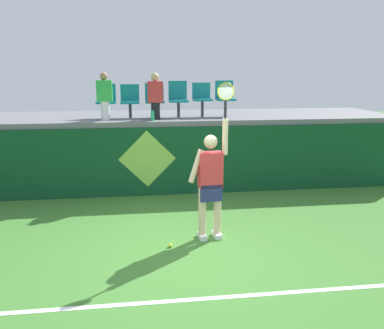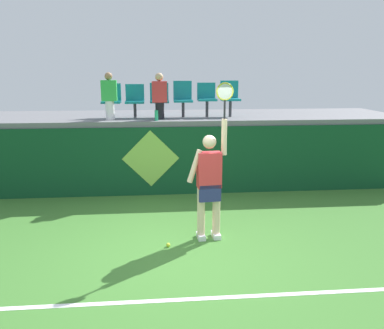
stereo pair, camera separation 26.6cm
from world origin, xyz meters
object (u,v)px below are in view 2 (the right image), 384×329
Objects in this scene: water_bottle at (156,115)px; stadium_chair_1 at (135,99)px; stadium_chair_2 at (159,98)px; stadium_chair_3 at (183,97)px; stadium_chair_0 at (111,99)px; tennis_player at (209,181)px; tennis_ball at (168,245)px; stadium_chair_4 at (207,97)px; spectator_0 at (109,96)px; spectator_1 at (160,96)px; stadium_chair_5 at (230,96)px.

water_bottle is 0.89m from stadium_chair_1.
stadium_chair_3 is at bearing 0.37° from stadium_chair_2.
stadium_chair_0 is at bearing 147.60° from water_bottle.
tennis_player reaches higher than tennis_ball.
stadium_chair_4 is 0.77× the size of spectator_0.
spectator_0 reaches higher than stadium_chair_3.
water_bottle is 0.29× the size of stadium_chair_0.
stadium_chair_5 is at bearing 14.38° from spectator_1.
tennis_player is 3.19× the size of stadium_chair_4.
tennis_player is 3.21× the size of stadium_chair_2.
stadium_chair_0 is 1.69m from stadium_chair_3.
stadium_chair_4 is at bearing 20.77° from spectator_1.
stadium_chair_4 is at bearing -179.46° from stadium_chair_5.
stadium_chair_4 is at bearing -0.10° from stadium_chair_0.
spectator_1 reaches higher than stadium_chair_0.
stadium_chair_0 is 0.41m from spectator_0.
tennis_ball is 0.06× the size of spectator_1.
stadium_chair_2 is (-0.06, 3.69, 2.08)m from tennis_ball.
tennis_player reaches higher than stadium_chair_5.
spectator_0 is 1.13m from spectator_1.
stadium_chair_2 is at bearing 90.00° from spectator_1.
stadium_chair_2 is 0.94× the size of stadium_chair_5.
spectator_1 is at bearing -90.00° from stadium_chair_2.
spectator_0 is (-1.69, -0.41, 0.08)m from stadium_chair_3.
stadium_chair_5 is at bearing 66.02° from tennis_ball.
stadium_chair_4 reaches higher than water_bottle.
stadium_chair_5 is 0.82× the size of spectator_1.
tennis_ball is 4.39m from stadium_chair_0.
stadium_chair_2 is 1.70m from stadium_chair_5.
tennis_player is 3.71m from stadium_chair_5.
stadium_chair_1 is (0.55, -0.00, -0.01)m from stadium_chair_0.
stadium_chair_0 is 0.55m from stadium_chair_1.
stadium_chair_0 is at bearing 179.90° from stadium_chair_4.
stadium_chair_0 is 0.75× the size of spectator_0.
tennis_player is 3.01× the size of stadium_chair_5.
stadium_chair_3 is at bearing 82.28° from tennis_ball.
spectator_1 is (-0.56, -0.44, 0.07)m from stadium_chair_3.
spectator_1 is (-1.70, -0.44, 0.05)m from stadium_chair_5.
spectator_1 is at bearing 70.79° from water_bottle.
tennis_ball is 4.27m from stadium_chair_3.
stadium_chair_2 is 0.44m from spectator_1.
stadium_chair_0 reaches higher than stadium_chair_1.
tennis_ball is at bearing -70.11° from spectator_0.
stadium_chair_3 is 0.81× the size of spectator_0.
stadium_chair_0 is (-1.19, 3.68, 2.07)m from tennis_ball.
tennis_ball is (-0.70, -0.29, -0.96)m from tennis_player.
stadium_chair_1 reaches higher than tennis_ball.
tennis_ball is 4.23m from stadium_chair_2.
spectator_1 is (-0.76, 2.96, 1.21)m from tennis_player.
stadium_chair_0 is at bearing 119.03° from tennis_player.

